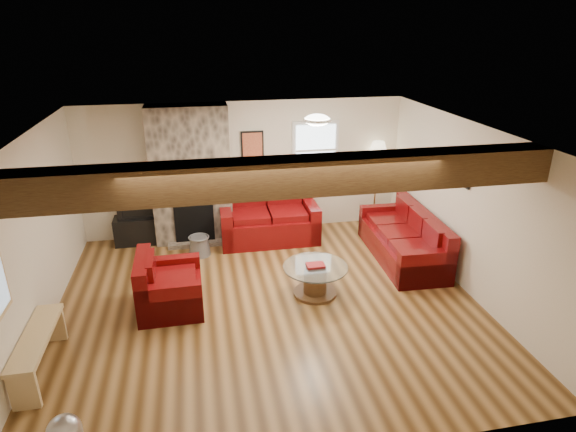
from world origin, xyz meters
name	(u,v)px	position (x,y,z in m)	size (l,w,h in m)	color
room	(267,224)	(0.00, 0.00, 1.25)	(8.00, 8.00, 8.00)	#4F3214
oak_beam	(284,177)	(0.00, -1.25, 2.31)	(6.00, 0.36, 0.38)	#361E10
chimney_breast	(191,177)	(-1.00, 2.49, 1.22)	(1.40, 0.67, 2.50)	#3B342D
back_window	(315,150)	(1.35, 2.71, 1.55)	(0.90, 0.08, 1.10)	silver
ceiling_dome	(317,122)	(0.90, 0.90, 2.44)	(0.40, 0.40, 0.18)	white
artwork_back	(252,145)	(0.15, 2.71, 1.70)	(0.42, 0.06, 0.52)	black
artwork_right	(460,171)	(2.96, 0.30, 1.75)	(0.06, 0.55, 0.42)	black
sofa_three	(403,236)	(2.48, 1.00, 0.42)	(2.16, 0.90, 0.83)	#4A0509
loveseat	(268,215)	(0.35, 2.23, 0.47)	(1.79, 1.03, 0.95)	#4A0509
armchair_red	(170,282)	(-1.38, 0.18, 0.40)	(1.00, 0.88, 0.81)	#4A0509
coffee_table	(315,280)	(0.72, 0.12, 0.24)	(0.96, 0.96, 0.50)	#4A3018
tv_cabinet	(143,230)	(-1.94, 2.53, 0.25)	(1.01, 0.40, 0.50)	black
television	(140,205)	(-1.94, 2.53, 0.74)	(0.82, 0.11, 0.47)	black
floor_lamp	(378,154)	(2.55, 2.55, 1.44)	(0.43, 0.43, 1.69)	#A57A44
pine_bench	(40,353)	(-2.83, -0.93, 0.25)	(0.31, 1.32, 0.49)	tan
coal_bucket	(199,245)	(-0.94, 1.80, 0.18)	(0.38, 0.38, 0.36)	slate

